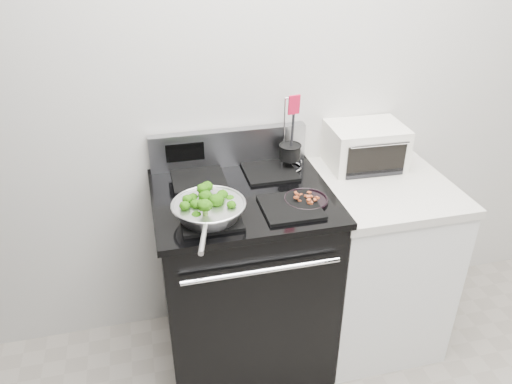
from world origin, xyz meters
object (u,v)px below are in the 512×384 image
object	(u,v)px
skillet	(209,209)
bacon_plate	(306,198)
gas_range	(243,276)
utensil_holder	(290,156)
toaster_oven	(365,146)

from	to	relation	value
skillet	bacon_plate	distance (m)	0.43
gas_range	utensil_holder	distance (m)	0.63
gas_range	skillet	xyz separation A→B (m)	(-0.17, -0.18, 0.51)
skillet	toaster_oven	bearing A→B (deg)	37.52
skillet	toaster_oven	world-z (taller)	toaster_oven
utensil_holder	skillet	bearing A→B (deg)	-149.32
skillet	gas_range	bearing A→B (deg)	59.44
bacon_plate	toaster_oven	xyz separation A→B (m)	(0.41, 0.32, 0.06)
gas_range	skillet	size ratio (longest dim) A/B	2.41
gas_range	utensil_holder	size ratio (longest dim) A/B	3.06
gas_range	toaster_oven	distance (m)	0.88
gas_range	skillet	distance (m)	0.57
gas_range	toaster_oven	world-z (taller)	same
toaster_oven	gas_range	bearing A→B (deg)	-162.00
skillet	utensil_holder	bearing A→B (deg)	52.86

